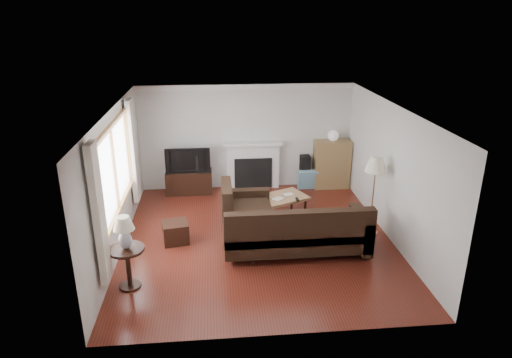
{
  "coord_description": "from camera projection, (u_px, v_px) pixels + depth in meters",
  "views": [
    {
      "loc": [
        -0.77,
        -7.69,
        4.1
      ],
      "look_at": [
        0.0,
        0.3,
        1.1
      ],
      "focal_mm": 32.0,
      "sensor_mm": 36.0,
      "label": 1
    }
  ],
  "objects": [
    {
      "name": "curtain_far",
      "position": [
        133.0,
        151.0,
        9.2
      ],
      "size": [
        0.1,
        0.35,
        2.1
      ],
      "primitive_type": "cube",
      "color": "silver",
      "rests_on": "room"
    },
    {
      "name": "tv_stand",
      "position": [
        189.0,
        182.0,
        10.77
      ],
      "size": [
        1.07,
        0.48,
        0.53
      ],
      "primitive_type": "cube",
      "color": "black",
      "rests_on": "ground"
    },
    {
      "name": "sectional_sofa",
      "position": [
        296.0,
        229.0,
        8.07
      ],
      "size": [
        2.77,
        2.03,
        0.9
      ],
      "primitive_type": "cube",
      "color": "black",
      "rests_on": "ground"
    },
    {
      "name": "curtain_near",
      "position": [
        99.0,
        215.0,
        6.37
      ],
      "size": [
        0.1,
        0.35,
        2.1
      ],
      "primitive_type": "cube",
      "color": "silver",
      "rests_on": "room"
    },
    {
      "name": "footstool",
      "position": [
        176.0,
        232.0,
        8.5
      ],
      "size": [
        0.53,
        0.53,
        0.39
      ],
      "primitive_type": "cube",
      "rotation": [
        0.0,
        0.0,
        0.18
      ],
      "color": "black",
      "rests_on": "ground"
    },
    {
      "name": "globe_lamp",
      "position": [
        333.0,
        136.0,
        10.75
      ],
      "size": [
        0.26,
        0.26,
        0.26
      ],
      "primitive_type": "sphere",
      "color": "white",
      "rests_on": "bookshelf"
    },
    {
      "name": "bookshelf",
      "position": [
        332.0,
        164.0,
        11.0
      ],
      "size": [
        0.85,
        0.4,
        1.17
      ],
      "primitive_type": "cube",
      "color": "olive",
      "rests_on": "ground"
    },
    {
      "name": "floor_lamp",
      "position": [
        373.0,
        196.0,
        8.63
      ],
      "size": [
        0.53,
        0.53,
        1.56
      ],
      "primitive_type": "cube",
      "rotation": [
        0.0,
        0.0,
        -0.43
      ],
      "color": "#AD723C",
      "rests_on": "ground"
    },
    {
      "name": "room",
      "position": [
        258.0,
        177.0,
        8.24
      ],
      "size": [
        5.1,
        5.6,
        2.54
      ],
      "color": "#571D13",
      "rests_on": "ground"
    },
    {
      "name": "television",
      "position": [
        188.0,
        159.0,
        10.57
      ],
      "size": [
        1.03,
        0.13,
        0.59
      ],
      "primitive_type": "imported",
      "color": "black",
      "rests_on": "tv_stand"
    },
    {
      "name": "coffee_table",
      "position": [
        277.0,
        208.0,
        9.41
      ],
      "size": [
        1.4,
        1.12,
        0.48
      ],
      "primitive_type": "cube",
      "rotation": [
        0.0,
        0.0,
        0.42
      ],
      "color": "#A3764E",
      "rests_on": "ground"
    },
    {
      "name": "speaker_right",
      "position": [
        305.0,
        172.0,
        11.04
      ],
      "size": [
        0.23,
        0.27,
        0.81
      ],
      "primitive_type": "cube",
      "rotation": [
        0.0,
        0.0,
        0.02
      ],
      "color": "black",
      "rests_on": "ground"
    },
    {
      "name": "speaker_left",
      "position": [
        197.0,
        173.0,
        10.76
      ],
      "size": [
        0.36,
        0.39,
        0.94
      ],
      "primitive_type": "cube",
      "rotation": [
        0.0,
        0.0,
        -0.42
      ],
      "color": "black",
      "rests_on": "ground"
    },
    {
      "name": "side_table",
      "position": [
        128.0,
        268.0,
        7.06
      ],
      "size": [
        0.55,
        0.55,
        0.68
      ],
      "primitive_type": "cube",
      "color": "black",
      "rests_on": "ground"
    },
    {
      "name": "fireplace",
      "position": [
        253.0,
        165.0,
        10.95
      ],
      "size": [
        1.4,
        0.26,
        1.15
      ],
      "primitive_type": "cube",
      "color": "white",
      "rests_on": "room"
    },
    {
      "name": "window",
      "position": [
        115.0,
        169.0,
        7.73
      ],
      "size": [
        0.12,
        2.74,
        1.54
      ],
      "primitive_type": "cube",
      "color": "brown",
      "rests_on": "room"
    },
    {
      "name": "table_lamp",
      "position": [
        125.0,
        233.0,
        6.85
      ],
      "size": [
        0.32,
        0.32,
        0.52
      ],
      "primitive_type": "cube",
      "color": "silver",
      "rests_on": "side_table"
    }
  ]
}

